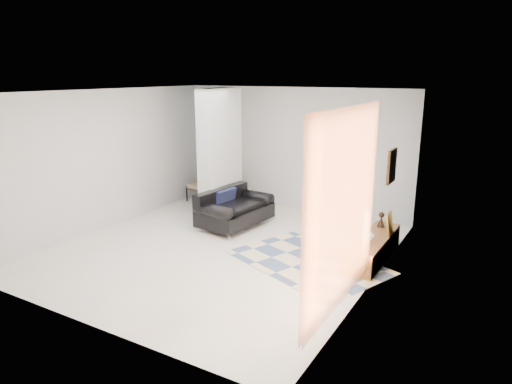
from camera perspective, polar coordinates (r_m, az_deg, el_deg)
The scene contains 17 objects.
floor at distance 8.39m, azimuth -4.27°, elevation -7.07°, with size 6.00×6.00×0.00m, color white.
ceiling at distance 7.80m, azimuth -4.67°, elevation 12.41°, with size 6.00×6.00×0.00m, color white.
wall_back at distance 10.55m, azimuth 4.80°, elevation 5.33°, with size 6.00×6.00×0.00m, color silver.
wall_front at distance 5.84m, azimuth -21.30°, elevation -3.29°, with size 6.00×6.00×0.00m, color silver.
wall_left at distance 9.77m, azimuth -17.93°, elevation 3.93°, with size 6.00×6.00×0.00m, color silver.
wall_right at distance 6.85m, azimuth 14.90°, elevation -0.21°, with size 6.00×6.00×0.00m, color silver.
partition_column at distance 9.89m, azimuth -4.51°, elevation 4.71°, with size 0.35×1.20×2.80m, color silver.
hallway_door at distance 11.61m, azimuth -4.76°, elevation 4.29°, with size 0.85×0.06×2.04m, color beige.
curtain at distance 5.79m, azimuth 11.13°, elevation -2.16°, with size 2.55×2.55×0.00m, color orange.
wall_art at distance 7.66m, azimuth 16.61°, elevation 3.13°, with size 0.04×0.45×0.55m, color #3C2610.
media_console at distance 8.10m, azimuth 14.50°, elevation -6.77°, with size 0.45×1.82×0.80m.
loveseat at distance 9.50m, azimuth -2.90°, elevation -2.16°, with size 1.10×1.69×0.76m.
daybed at distance 11.17m, azimuth -4.71°, elevation 0.75°, with size 1.61×0.78×0.77m.
area_rug at distance 7.83m, azimuth 6.42°, elevation -8.70°, with size 2.52×1.68×0.01m, color beige.
cylinder_lamp at distance 7.52m, azimuth 13.61°, elevation -4.47°, with size 0.11×0.11×0.58m, color white.
bronze_figurine at distance 8.54m, azimuth 15.39°, elevation -3.35°, with size 0.14×0.14×0.27m, color black, non-canonical shape.
vase at distance 7.83m, azimuth 13.88°, elevation -5.13°, with size 0.20×0.20×0.21m, color white.
Camera 1 is at (4.42, -6.42, 3.10)m, focal length 32.00 mm.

